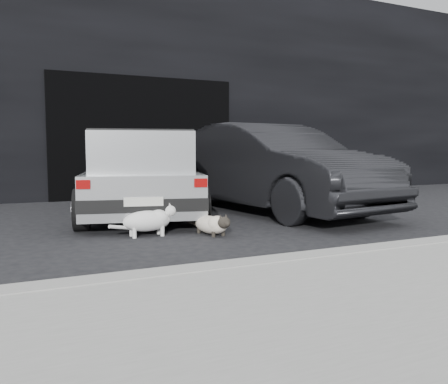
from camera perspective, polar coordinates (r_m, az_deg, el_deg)
name	(u,v)px	position (r m, az deg, el deg)	size (l,w,h in m)	color
ground	(157,228)	(6.41, -8.11, -4.34)	(80.00, 80.00, 0.00)	black
building_facade	(122,91)	(12.46, -12.20, 11.74)	(34.00, 4.00, 5.00)	black
garage_opening	(145,138)	(10.43, -9.52, 6.47)	(4.00, 0.10, 2.60)	black
curb	(344,256)	(4.59, 14.24, -7.50)	(18.00, 0.25, 0.12)	gray
silver_hatchback	(140,171)	(7.49, -10.07, 2.56)	(2.44, 3.86, 1.32)	silver
second_car	(271,168)	(7.95, 5.73, 2.90)	(1.57, 4.49, 1.48)	black
cat_siamese	(213,225)	(5.83, -1.33, -3.93)	(0.37, 0.82, 0.29)	beige
cat_white	(150,220)	(5.83, -8.89, -3.33)	(0.87, 0.30, 0.41)	white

